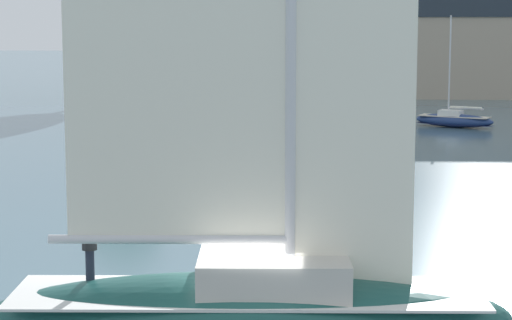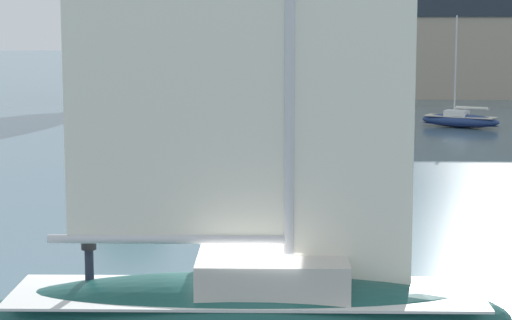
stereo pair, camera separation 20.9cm
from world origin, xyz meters
name	(u,v)px [view 2 (the right image)]	position (x,y,z in m)	size (l,w,h in m)	color
waterfront_building	(506,8)	(19.04, 80.32, 8.45)	(46.26, 18.87, 16.83)	tan
sailboat_main	(247,307)	(0.02, 0.00, 1.26)	(12.07, 3.98, 16.34)	#194C47
sailboat_moored_far_slip	(460,120)	(10.78, 48.34, 0.53)	(5.71, 3.83, 7.70)	navy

